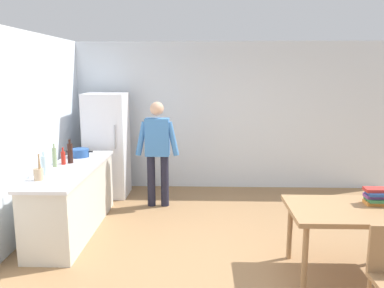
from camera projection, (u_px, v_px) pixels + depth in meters
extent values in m
plane|color=#936D47|center=(221.00, 259.00, 4.64)|extent=(14.00, 14.00, 0.00)
cube|color=silver|center=(215.00, 116.00, 7.34)|extent=(6.40, 0.12, 2.70)
cube|color=silver|center=(2.00, 142.00, 4.67)|extent=(0.12, 5.60, 2.70)
cube|color=beige|center=(73.00, 200.00, 5.41)|extent=(0.60, 2.12, 0.86)
cube|color=silver|center=(71.00, 169.00, 5.33)|extent=(0.64, 2.20, 0.04)
cube|color=white|center=(107.00, 145.00, 6.89)|extent=(0.70, 0.64, 1.80)
cylinder|color=#B2B2B7|center=(115.00, 137.00, 6.52)|extent=(0.02, 0.02, 0.40)
cylinder|color=#1E1E2D|center=(151.00, 181.00, 6.42)|extent=(0.13, 0.13, 0.84)
cylinder|color=#1E1E2D|center=(165.00, 181.00, 6.41)|extent=(0.13, 0.13, 0.84)
cube|color=#3D75B7|center=(157.00, 137.00, 6.28)|extent=(0.38, 0.22, 0.60)
sphere|color=tan|center=(157.00, 109.00, 6.20)|extent=(0.22, 0.22, 0.22)
cylinder|color=#3D75B7|center=(141.00, 139.00, 6.25)|extent=(0.20, 0.09, 0.55)
cylinder|color=#3D75B7|center=(173.00, 139.00, 6.24)|extent=(0.20, 0.09, 0.55)
cube|color=#9E754C|center=(356.00, 211.00, 4.17)|extent=(1.40, 0.90, 0.05)
cylinder|color=#9E754C|center=(305.00, 258.00, 3.92)|extent=(0.06, 0.06, 0.70)
cylinder|color=#9E754C|center=(290.00, 230.00, 4.60)|extent=(0.06, 0.06, 0.70)
cylinder|color=#285193|center=(80.00, 153.00, 5.95)|extent=(0.28, 0.28, 0.12)
cube|color=black|center=(68.00, 151.00, 5.95)|extent=(0.06, 0.03, 0.02)
cube|color=black|center=(91.00, 152.00, 5.94)|extent=(0.06, 0.03, 0.02)
cylinder|color=tan|center=(38.00, 174.00, 4.68)|extent=(0.11, 0.11, 0.14)
cylinder|color=olive|center=(39.00, 163.00, 4.66)|extent=(0.02, 0.05, 0.22)
cylinder|color=olive|center=(39.00, 163.00, 4.64)|extent=(0.02, 0.04, 0.22)
cylinder|color=gray|center=(54.00, 157.00, 5.31)|extent=(0.06, 0.06, 0.26)
cylinder|color=gray|center=(54.00, 146.00, 5.28)|extent=(0.02, 0.02, 0.06)
cylinder|color=black|center=(70.00, 153.00, 5.54)|extent=(0.08, 0.08, 0.28)
cylinder|color=black|center=(69.00, 141.00, 5.50)|extent=(0.03, 0.03, 0.06)
cylinder|color=silver|center=(44.00, 166.00, 4.89)|extent=(0.07, 0.07, 0.24)
cylinder|color=silver|center=(43.00, 154.00, 4.87)|extent=(0.03, 0.03, 0.06)
cylinder|color=#B22319|center=(63.00, 158.00, 5.46)|extent=(0.06, 0.06, 0.18)
cylinder|color=#B22319|center=(63.00, 150.00, 5.44)|extent=(0.02, 0.02, 0.06)
cube|color=orange|center=(377.00, 203.00, 4.29)|extent=(0.25, 0.15, 0.04)
cube|color=#387A47|center=(376.00, 199.00, 4.28)|extent=(0.20, 0.19, 0.03)
cube|color=#753D7F|center=(376.00, 196.00, 4.28)|extent=(0.23, 0.14, 0.04)
cube|color=#284C8E|center=(379.00, 194.00, 4.25)|extent=(0.24, 0.16, 0.03)
cube|color=#B22D28|center=(375.00, 190.00, 4.27)|extent=(0.23, 0.15, 0.04)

